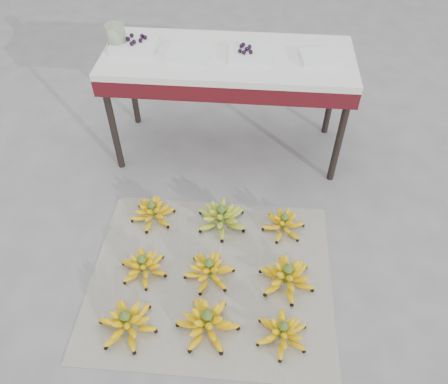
# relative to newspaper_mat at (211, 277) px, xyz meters

# --- Properties ---
(ground) EXTENTS (60.00, 60.00, 0.00)m
(ground) POSITION_rel_newspaper_mat_xyz_m (-0.06, 0.04, -0.00)
(ground) COLOR slate
(ground) RESTS_ON ground
(newspaper_mat) EXTENTS (1.25, 1.05, 0.01)m
(newspaper_mat) POSITION_rel_newspaper_mat_xyz_m (0.00, 0.00, 0.00)
(newspaper_mat) COLOR white
(newspaper_mat) RESTS_ON ground
(bunch_front_left) EXTENTS (0.36, 0.36, 0.17)m
(bunch_front_left) POSITION_rel_newspaper_mat_xyz_m (-0.36, -0.33, 0.06)
(bunch_front_left) COLOR yellow
(bunch_front_left) RESTS_ON newspaper_mat
(bunch_front_center) EXTENTS (0.35, 0.35, 0.18)m
(bunch_front_center) POSITION_rel_newspaper_mat_xyz_m (0.02, -0.29, 0.06)
(bunch_front_center) COLOR yellow
(bunch_front_center) RESTS_ON newspaper_mat
(bunch_front_right) EXTENTS (0.30, 0.30, 0.15)m
(bunch_front_right) POSITION_rel_newspaper_mat_xyz_m (0.36, -0.31, 0.05)
(bunch_front_right) COLOR yellow
(bunch_front_right) RESTS_ON newspaper_mat
(bunch_mid_left) EXTENTS (0.32, 0.32, 0.15)m
(bunch_mid_left) POSITION_rel_newspaper_mat_xyz_m (-0.35, -0.00, 0.05)
(bunch_mid_left) COLOR yellow
(bunch_mid_left) RESTS_ON newspaper_mat
(bunch_mid_center) EXTENTS (0.31, 0.31, 0.16)m
(bunch_mid_center) POSITION_rel_newspaper_mat_xyz_m (-0.01, 0.00, 0.06)
(bunch_mid_center) COLOR yellow
(bunch_mid_center) RESTS_ON newspaper_mat
(bunch_mid_right) EXTENTS (0.36, 0.36, 0.17)m
(bunch_mid_right) POSITION_rel_newspaper_mat_xyz_m (0.39, -0.01, 0.06)
(bunch_mid_right) COLOR yellow
(bunch_mid_right) RESTS_ON newspaper_mat
(bunch_back_left) EXTENTS (0.26, 0.26, 0.16)m
(bunch_back_left) POSITION_rel_newspaper_mat_xyz_m (-0.38, 0.37, 0.06)
(bunch_back_left) COLOR yellow
(bunch_back_left) RESTS_ON newspaper_mat
(bunch_back_center) EXTENTS (0.32, 0.32, 0.18)m
(bunch_back_center) POSITION_rel_newspaper_mat_xyz_m (0.02, 0.36, 0.06)
(bunch_back_center) COLOR #77AA1E
(bunch_back_center) RESTS_ON newspaper_mat
(bunch_back_right) EXTENTS (0.30, 0.30, 0.15)m
(bunch_back_right) POSITION_rel_newspaper_mat_xyz_m (0.38, 0.35, 0.05)
(bunch_back_right) COLOR yellow
(bunch_back_right) RESTS_ON newspaper_mat
(vendor_table) EXTENTS (1.46, 0.58, 0.70)m
(vendor_table) POSITION_rel_newspaper_mat_xyz_m (-0.00, 1.05, 0.62)
(vendor_table) COLOR black
(vendor_table) RESTS_ON ground
(tray_far_left) EXTENTS (0.27, 0.20, 0.07)m
(tray_far_left) POSITION_rel_newspaper_mat_xyz_m (-0.55, 1.07, 0.72)
(tray_far_left) COLOR silver
(tray_far_left) RESTS_ON vendor_table
(tray_left) EXTENTS (0.26, 0.20, 0.04)m
(tray_left) POSITION_rel_newspaper_mat_xyz_m (-0.22, 1.01, 0.72)
(tray_left) COLOR silver
(tray_left) RESTS_ON vendor_table
(tray_right) EXTENTS (0.25, 0.18, 0.06)m
(tray_right) POSITION_rel_newspaper_mat_xyz_m (0.12, 1.03, 0.72)
(tray_right) COLOR silver
(tray_right) RESTS_ON vendor_table
(tray_far_right) EXTENTS (0.26, 0.20, 0.04)m
(tray_far_right) POSITION_rel_newspaper_mat_xyz_m (0.53, 1.03, 0.72)
(tray_far_right) COLOR silver
(tray_far_right) RESTS_ON vendor_table
(glass_jar) EXTENTS (0.12, 0.12, 0.14)m
(glass_jar) POSITION_rel_newspaper_mat_xyz_m (-0.65, 1.07, 0.77)
(glass_jar) COLOR beige
(glass_jar) RESTS_ON vendor_table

